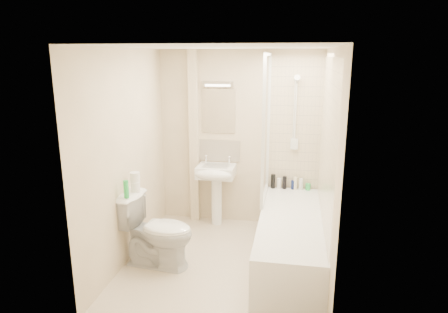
# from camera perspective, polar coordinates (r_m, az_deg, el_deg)

# --- Properties ---
(floor) EXTENTS (2.50, 2.50, 0.00)m
(floor) POSITION_cam_1_polar(r_m,az_deg,el_deg) (4.75, -0.16, -14.95)
(floor) COLOR beige
(floor) RESTS_ON ground
(wall_back) EXTENTS (2.20, 0.02, 2.40)m
(wall_back) POSITION_cam_1_polar(r_m,az_deg,el_deg) (5.49, 2.17, 2.51)
(wall_back) COLOR beige
(wall_back) RESTS_ON ground
(wall_left) EXTENTS (0.02, 2.50, 2.40)m
(wall_left) POSITION_cam_1_polar(r_m,az_deg,el_deg) (4.61, -13.74, -0.18)
(wall_left) COLOR beige
(wall_left) RESTS_ON ground
(wall_right) EXTENTS (0.02, 2.50, 2.40)m
(wall_right) POSITION_cam_1_polar(r_m,az_deg,el_deg) (4.24, 14.61, -1.49)
(wall_right) COLOR beige
(wall_right) RESTS_ON ground
(ceiling) EXTENTS (2.20, 2.50, 0.02)m
(ceiling) POSITION_cam_1_polar(r_m,az_deg,el_deg) (4.15, -0.18, 15.39)
(ceiling) COLOR white
(ceiling) RESTS_ON wall_back
(tile_back) EXTENTS (0.70, 0.01, 1.75)m
(tile_back) POSITION_cam_1_polar(r_m,az_deg,el_deg) (5.39, 10.12, 4.51)
(tile_back) COLOR beige
(tile_back) RESTS_ON wall_back
(tile_right) EXTENTS (0.01, 2.10, 1.75)m
(tile_right) POSITION_cam_1_polar(r_m,az_deg,el_deg) (4.35, 14.48, 1.94)
(tile_right) COLOR beige
(tile_right) RESTS_ON wall_right
(pipe_boxing) EXTENTS (0.12, 0.12, 2.40)m
(pipe_boxing) POSITION_cam_1_polar(r_m,az_deg,el_deg) (5.56, -4.27, 2.62)
(pipe_boxing) COLOR beige
(pipe_boxing) RESTS_ON ground
(splashback) EXTENTS (0.60, 0.02, 0.30)m
(splashback) POSITION_cam_1_polar(r_m,az_deg,el_deg) (5.57, -0.77, 0.89)
(splashback) COLOR beige
(splashback) RESTS_ON wall_back
(mirror) EXTENTS (0.46, 0.01, 0.60)m
(mirror) POSITION_cam_1_polar(r_m,az_deg,el_deg) (5.46, -0.79, 6.50)
(mirror) COLOR white
(mirror) RESTS_ON wall_back
(strip_light) EXTENTS (0.42, 0.07, 0.07)m
(strip_light) POSITION_cam_1_polar(r_m,az_deg,el_deg) (5.40, -0.85, 10.36)
(strip_light) COLOR silver
(strip_light) RESTS_ON wall_back
(bathtub) EXTENTS (0.70, 2.10, 0.55)m
(bathtub) POSITION_cam_1_polar(r_m,az_deg,el_deg) (4.70, 9.42, -11.52)
(bathtub) COLOR white
(bathtub) RESTS_ON ground
(shower_screen) EXTENTS (0.04, 0.92, 1.80)m
(shower_screen) POSITION_cam_1_polar(r_m,az_deg,el_deg) (4.97, 6.05, 4.11)
(shower_screen) COLOR white
(shower_screen) RESTS_ON bathtub
(shower_fixture) EXTENTS (0.10, 0.16, 0.99)m
(shower_fixture) POSITION_cam_1_polar(r_m,az_deg,el_deg) (5.33, 10.15, 5.71)
(shower_fixture) COLOR white
(shower_fixture) RESTS_ON wall_back
(pedestal_sink) EXTENTS (0.51, 0.47, 0.98)m
(pedestal_sink) POSITION_cam_1_polar(r_m,az_deg,el_deg) (5.44, -1.21, -3.16)
(pedestal_sink) COLOR white
(pedestal_sink) RESTS_ON ground
(bottle_black_a) EXTENTS (0.06, 0.06, 0.19)m
(bottle_black_a) POSITION_cam_1_polar(r_m,az_deg,el_deg) (5.50, 7.01, -3.53)
(bottle_black_a) COLOR black
(bottle_black_a) RESTS_ON bathtub
(bottle_white_a) EXTENTS (0.06, 0.06, 0.14)m
(bottle_white_a) POSITION_cam_1_polar(r_m,az_deg,el_deg) (5.51, 7.88, -3.81)
(bottle_white_a) COLOR white
(bottle_white_a) RESTS_ON bathtub
(bottle_black_b) EXTENTS (0.06, 0.06, 0.17)m
(bottle_black_b) POSITION_cam_1_polar(r_m,az_deg,el_deg) (5.50, 8.63, -3.69)
(bottle_black_b) COLOR black
(bottle_black_b) RESTS_ON bathtub
(bottle_blue) EXTENTS (0.05, 0.05, 0.12)m
(bottle_blue) POSITION_cam_1_polar(r_m,az_deg,el_deg) (5.51, 9.83, -3.99)
(bottle_blue) COLOR #121D4F
(bottle_blue) RESTS_ON bathtub
(bottle_cream) EXTENTS (0.05, 0.05, 0.17)m
(bottle_cream) POSITION_cam_1_polar(r_m,az_deg,el_deg) (5.50, 10.13, -3.78)
(bottle_cream) COLOR #F2E6BB
(bottle_cream) RESTS_ON bathtub
(bottle_white_b) EXTENTS (0.05, 0.05, 0.15)m
(bottle_white_b) POSITION_cam_1_polar(r_m,az_deg,el_deg) (5.51, 10.94, -3.89)
(bottle_white_b) COLOR white
(bottle_white_b) RESTS_ON bathtub
(bottle_green) EXTENTS (0.07, 0.07, 0.09)m
(bottle_green) POSITION_cam_1_polar(r_m,az_deg,el_deg) (5.52, 11.91, -4.27)
(bottle_green) COLOR green
(bottle_green) RESTS_ON bathtub
(toilet) EXTENTS (0.65, 0.92, 0.84)m
(toilet) POSITION_cam_1_polar(r_m,az_deg,el_deg) (4.60, -9.54, -10.37)
(toilet) COLOR white
(toilet) RESTS_ON ground
(toilet_roll_lower) EXTENTS (0.10, 0.10, 0.11)m
(toilet_roll_lower) POSITION_cam_1_polar(r_m,az_deg,el_deg) (4.59, -12.53, -4.24)
(toilet_roll_lower) COLOR white
(toilet_roll_lower) RESTS_ON toilet
(toilet_roll_upper) EXTENTS (0.11, 0.11, 0.11)m
(toilet_roll_upper) POSITION_cam_1_polar(r_m,az_deg,el_deg) (4.57, -12.61, -2.88)
(toilet_roll_upper) COLOR white
(toilet_roll_upper) RESTS_ON toilet_roll_lower
(green_bottle) EXTENTS (0.05, 0.05, 0.19)m
(green_bottle) POSITION_cam_1_polar(r_m,az_deg,el_deg) (4.39, -13.80, -4.56)
(green_bottle) COLOR green
(green_bottle) RESTS_ON toilet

